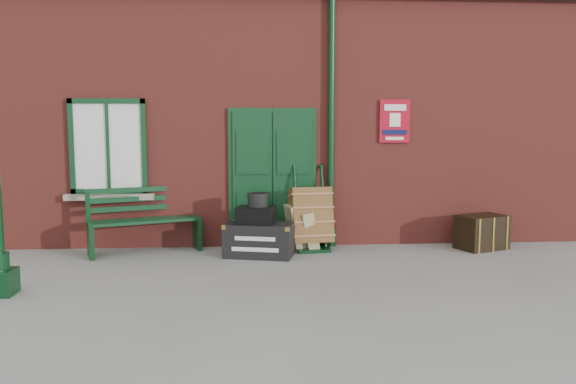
{
  "coord_description": "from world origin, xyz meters",
  "views": [
    {
      "loc": [
        -0.68,
        -7.61,
        1.95
      ],
      "look_at": [
        -0.11,
        0.6,
        1.0
      ],
      "focal_mm": 35.0,
      "sensor_mm": 36.0,
      "label": 1
    }
  ],
  "objects": [
    {
      "name": "hatbox",
      "position": [
        -0.55,
        0.8,
        0.86
      ],
      "size": [
        0.37,
        0.37,
        0.2
      ],
      "primitive_type": "cylinder",
      "rotation": [
        0.0,
        0.0,
        -0.24
      ],
      "color": "black",
      "rests_on": "strongbox"
    },
    {
      "name": "bench",
      "position": [
        -2.34,
        1.23,
        0.53
      ],
      "size": [
        1.77,
        1.08,
        1.05
      ],
      "rotation": [
        0.0,
        0.0,
        0.35
      ],
      "color": "#0E341A",
      "rests_on": "ground"
    },
    {
      "name": "ground",
      "position": [
        0.0,
        0.0,
        0.0
      ],
      "size": [
        80.0,
        80.0,
        0.0
      ],
      "primitive_type": "plane",
      "color": "gray",
      "rests_on": "ground"
    },
    {
      "name": "suitcase_front",
      "position": [
        0.24,
        1.17,
        0.32
      ],
      "size": [
        0.39,
        0.51,
        0.63
      ],
      "primitive_type": "cube",
      "rotation": [
        0.0,
        -0.2,
        0.21
      ],
      "color": "tan",
      "rests_on": "ground"
    },
    {
      "name": "strongbox",
      "position": [
        -0.58,
        0.77,
        0.63
      ],
      "size": [
        0.64,
        0.53,
        0.25
      ],
      "primitive_type": "cube",
      "rotation": [
        0.0,
        0.0,
        -0.24
      ],
      "color": "black",
      "rests_on": "houdini_trunk"
    },
    {
      "name": "dark_trunk",
      "position": [
        3.05,
        1.05,
        0.27
      ],
      "size": [
        0.89,
        0.74,
        0.55
      ],
      "primitive_type": "cube",
      "rotation": [
        0.0,
        0.0,
        0.38
      ],
      "color": "black",
      "rests_on": "ground"
    },
    {
      "name": "houdini_trunk",
      "position": [
        -0.53,
        0.77,
        0.25
      ],
      "size": [
        1.12,
        0.78,
        0.51
      ],
      "primitive_type": "cube",
      "rotation": [
        0.0,
        0.0,
        -0.24
      ],
      "color": "black",
      "rests_on": "ground"
    },
    {
      "name": "station_building",
      "position": [
        -0.0,
        3.49,
        2.16
      ],
      "size": [
        10.3,
        4.3,
        4.36
      ],
      "color": "maroon",
      "rests_on": "ground"
    },
    {
      "name": "porter_trolley",
      "position": [
        0.29,
        1.23,
        0.51
      ],
      "size": [
        0.72,
        0.76,
        1.32
      ],
      "rotation": [
        0.0,
        0.0,
        0.12
      ],
      "color": "black",
      "rests_on": "ground"
    },
    {
      "name": "suitcase_back",
      "position": [
        0.06,
        1.25,
        0.37
      ],
      "size": [
        0.4,
        0.56,
        0.73
      ],
      "primitive_type": "cube",
      "rotation": [
        0.0,
        -0.15,
        0.21
      ],
      "color": "tan",
      "rests_on": "ground"
    }
  ]
}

